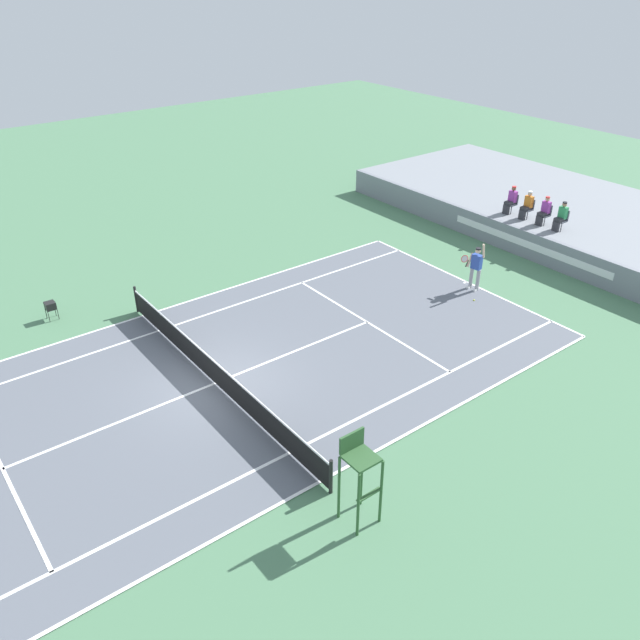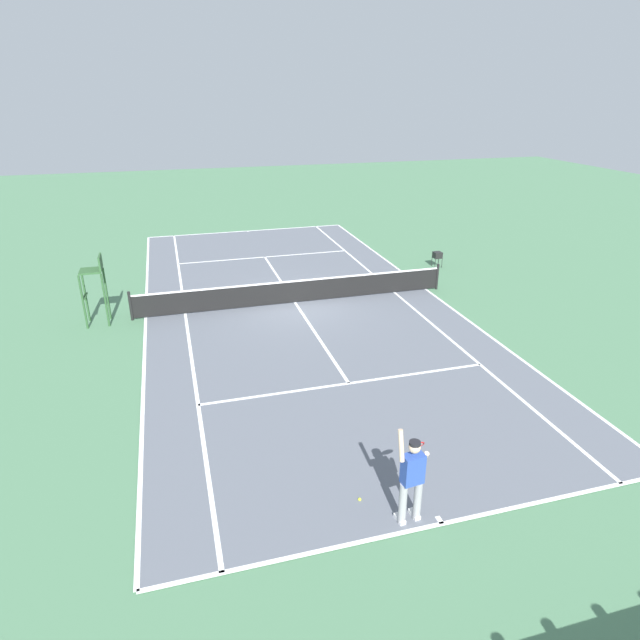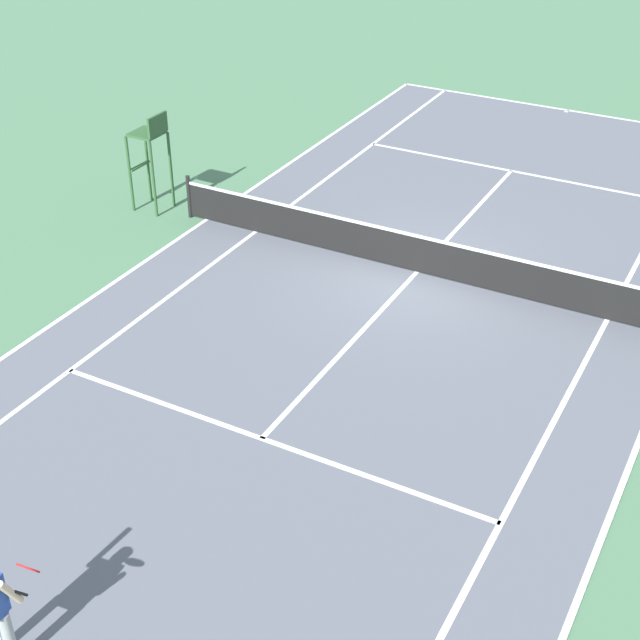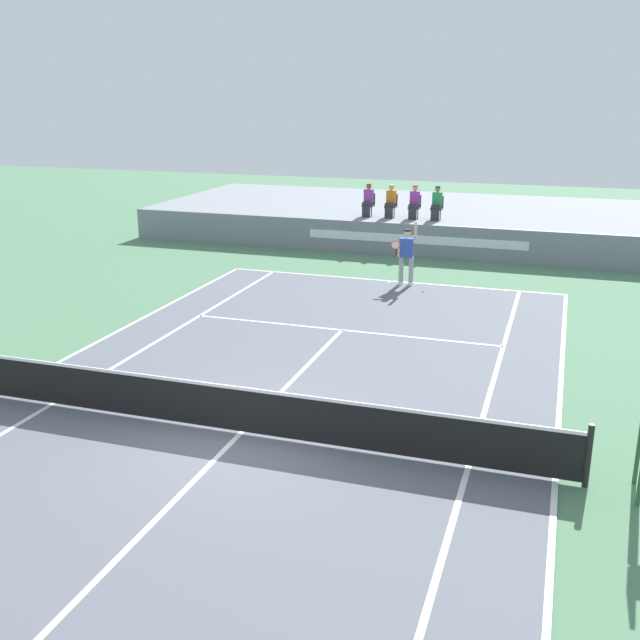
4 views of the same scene
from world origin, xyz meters
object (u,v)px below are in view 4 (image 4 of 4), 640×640
(tennis_ball, at_px, (423,292))
(spectator_seated_0, at_px, (368,201))
(spectator_seated_3, at_px, (437,204))
(tennis_player, at_px, (406,255))
(spectator_seated_2, at_px, (414,203))
(spectator_seated_1, at_px, (391,202))

(tennis_ball, bearing_deg, spectator_seated_0, 118.76)
(spectator_seated_3, xyz_separation_m, tennis_player, (0.02, -5.51, -0.86))
(spectator_seated_0, distance_m, tennis_ball, 7.37)
(spectator_seated_2, bearing_deg, spectator_seated_1, 180.00)
(tennis_player, xyz_separation_m, tennis_ball, (0.71, -0.76, -0.96))
(spectator_seated_2, bearing_deg, tennis_ball, -75.65)
(spectator_seated_2, distance_m, tennis_ball, 6.71)
(spectator_seated_1, relative_size, spectator_seated_3, 1.00)
(spectator_seated_1, height_order, spectator_seated_3, same)
(tennis_player, bearing_deg, spectator_seated_0, 116.32)
(spectator_seated_0, bearing_deg, spectator_seated_3, 0.00)
(spectator_seated_0, xyz_separation_m, spectator_seated_1, (0.91, 0.00, 0.00))
(spectator_seated_1, relative_size, tennis_ball, 18.60)
(spectator_seated_1, height_order, spectator_seated_2, same)
(tennis_ball, bearing_deg, tennis_player, 133.32)
(spectator_seated_0, relative_size, tennis_ball, 18.60)
(spectator_seated_3, relative_size, tennis_player, 0.61)
(tennis_player, bearing_deg, tennis_ball, -46.68)
(spectator_seated_2, height_order, tennis_player, spectator_seated_2)
(tennis_player, bearing_deg, spectator_seated_1, 108.28)
(spectator_seated_3, height_order, tennis_player, spectator_seated_3)
(spectator_seated_0, height_order, spectator_seated_3, same)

